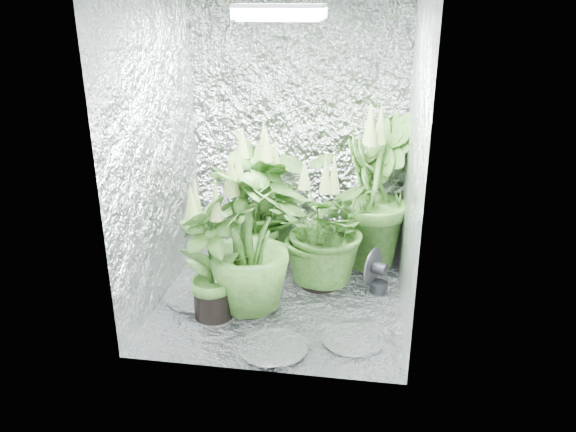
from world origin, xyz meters
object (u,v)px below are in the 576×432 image
(plant_a, at_px, (264,203))
(plant_c, at_px, (374,193))
(plant_d, at_px, (248,242))
(plant_f, at_px, (211,257))
(circulation_fan, at_px, (376,273))
(plant_e, at_px, (321,227))
(plant_b, at_px, (257,206))
(grow_lamp, at_px, (280,12))

(plant_a, xyz_separation_m, plant_c, (0.83, -0.03, 0.13))
(plant_a, bearing_deg, plant_d, -85.73)
(plant_a, xyz_separation_m, plant_f, (-0.15, -0.92, -0.02))
(circulation_fan, bearing_deg, plant_c, 120.14)
(plant_d, bearing_deg, plant_e, 43.54)
(plant_b, bearing_deg, plant_a, 89.19)
(plant_c, relative_size, circulation_fan, 3.89)
(plant_c, bearing_deg, plant_b, -165.99)
(plant_b, bearing_deg, plant_d, -83.67)
(plant_d, xyz_separation_m, plant_f, (-0.21, -0.12, -0.06))
(plant_b, bearing_deg, grow_lamp, -58.89)
(plant_a, bearing_deg, grow_lamp, -69.31)
(plant_a, distance_m, plant_c, 0.84)
(plant_d, bearing_deg, plant_b, 96.33)
(circulation_fan, bearing_deg, grow_lamp, -137.70)
(grow_lamp, relative_size, circulation_fan, 1.59)
(grow_lamp, height_order, plant_b, grow_lamp)
(circulation_fan, bearing_deg, plant_b, -168.80)
(plant_d, bearing_deg, circulation_fan, 24.59)
(grow_lamp, height_order, plant_c, grow_lamp)
(plant_c, xyz_separation_m, plant_e, (-0.35, -0.39, -0.13))
(plant_c, bearing_deg, plant_d, -134.45)
(plant_a, distance_m, plant_f, 0.93)
(plant_b, distance_m, plant_e, 0.52)
(plant_e, relative_size, plant_f, 1.03)
(grow_lamp, height_order, plant_e, grow_lamp)
(plant_f, distance_m, circulation_fan, 1.16)
(plant_f, xyz_separation_m, circulation_fan, (1.02, 0.48, -0.28))
(plant_a, distance_m, circulation_fan, 1.02)
(plant_a, relative_size, plant_d, 0.93)
(plant_c, relative_size, plant_e, 1.30)
(plant_d, xyz_separation_m, circulation_fan, (0.81, 0.37, -0.34))
(grow_lamp, distance_m, plant_f, 1.49)
(plant_a, distance_m, plant_d, 0.81)
(circulation_fan, bearing_deg, plant_d, -131.00)
(plant_a, relative_size, circulation_fan, 3.07)
(circulation_fan, bearing_deg, plant_e, -159.34)
(grow_lamp, distance_m, plant_a, 1.55)
(plant_a, height_order, plant_c, plant_c)
(plant_b, xyz_separation_m, plant_d, (0.06, -0.57, -0.03))
(plant_b, bearing_deg, plant_f, -102.03)
(plant_b, relative_size, plant_c, 0.91)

